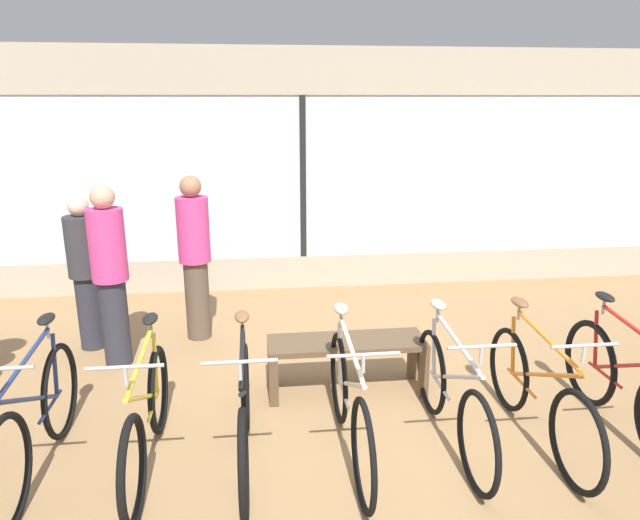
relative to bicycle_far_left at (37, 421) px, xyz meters
The scene contains 13 objects.
ground_plane 2.24m from the bicycle_far_left, ahead, with size 24.00×24.00×0.00m, color #99754C.
shop_back_wall 4.66m from the bicycle_far_left, 60.68° to the left, with size 12.00×0.08×3.20m.
bicycle_far_left is the anchor object (origin of this frame).
bicycle_left 0.75m from the bicycle_far_left, ahead, with size 0.46×1.71×1.03m.
bicycle_center_left 1.43m from the bicycle_far_left, ahead, with size 0.46×1.69×1.03m.
bicycle_center 2.19m from the bicycle_far_left, ahead, with size 0.46×1.79×1.05m.
bicycle_center_right 2.97m from the bicycle_far_left, ahead, with size 0.46×1.73×1.03m.
bicycle_right 3.64m from the bicycle_far_left, ahead, with size 0.46×1.76×1.03m.
bicycle_far_right 4.37m from the bicycle_far_left, ahead, with size 0.46×1.73×1.05m.
display_bench 2.50m from the bicycle_far_left, 21.51° to the left, with size 1.40×0.44×0.49m.
customer_near_rack 2.53m from the bicycle_far_left, 68.80° to the left, with size 0.46×0.46×1.79m.
customer_by_window 1.82m from the bicycle_far_left, 85.08° to the left, with size 0.40×0.40×1.79m.
customer_mid_floor 2.22m from the bicycle_far_left, 95.39° to the left, with size 0.47×0.47×1.62m.
Camera 1 is at (-0.65, -3.79, 2.56)m, focal length 32.00 mm.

